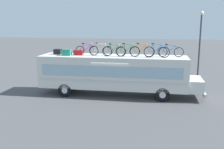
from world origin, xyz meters
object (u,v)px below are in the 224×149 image
at_px(rooftop_bicycle_3, 114,51).
at_px(bus, 115,72).
at_px(rooftop_bicycle_6, 157,52).
at_px(street_lamp, 200,38).
at_px(luggage_bag_1, 58,52).
at_px(luggage_bag_2, 67,52).
at_px(luggage_bag_3, 78,53).
at_px(rooftop_bicycle_1, 87,50).
at_px(rooftop_bicycle_5, 142,51).
at_px(rooftop_bicycle_7, 171,51).
at_px(rooftop_bicycle_4, 128,51).
at_px(rooftop_bicycle_2, 101,50).

bearing_deg(rooftop_bicycle_3, bus, 73.77).
height_order(rooftop_bicycle_6, street_lamp, street_lamp).
distance_m(luggage_bag_1, street_lamp, 12.54).
distance_m(luggage_bag_2, luggage_bag_3, 0.81).
distance_m(luggage_bag_3, rooftop_bicycle_1, 0.64).
xyz_separation_m(luggage_bag_3, rooftop_bicycle_3, (2.60, -0.22, 0.19)).
distance_m(luggage_bag_1, rooftop_bicycle_3, 4.27).
height_order(rooftop_bicycle_5, rooftop_bicycle_7, rooftop_bicycle_5).
xyz_separation_m(luggage_bag_2, rooftop_bicycle_1, (1.35, 0.43, 0.15)).
relative_size(bus, rooftop_bicycle_7, 6.58).
relative_size(luggage_bag_1, rooftop_bicycle_4, 0.30).
distance_m(rooftop_bicycle_4, rooftop_bicycle_5, 0.95).
xyz_separation_m(luggage_bag_2, rooftop_bicycle_6, (6.24, 0.00, 0.18)).
height_order(rooftop_bicycle_4, rooftop_bicycle_6, rooftop_bicycle_6).
xyz_separation_m(luggage_bag_2, rooftop_bicycle_4, (4.28, 0.18, 0.16)).
height_order(rooftop_bicycle_1, rooftop_bicycle_7, rooftop_bicycle_7).
relative_size(bus, rooftop_bicycle_1, 6.75).
xyz_separation_m(rooftop_bicycle_2, rooftop_bicycle_5, (2.86, -0.13, 0.01)).
height_order(luggage_bag_2, rooftop_bicycle_6, rooftop_bicycle_6).
distance_m(rooftop_bicycle_1, rooftop_bicycle_4, 2.95).
xyz_separation_m(bus, rooftop_bicycle_4, (0.87, -0.10, 1.53)).
bearing_deg(luggage_bag_3, bus, -0.45).
relative_size(luggage_bag_2, luggage_bag_3, 0.96).
bearing_deg(luggage_bag_3, rooftop_bicycle_2, 1.43).
distance_m(rooftop_bicycle_1, rooftop_bicycle_7, 5.82).
distance_m(luggage_bag_2, street_lamp, 12.07).
bearing_deg(luggage_bag_3, rooftop_bicycle_1, 11.92).
relative_size(luggage_bag_1, rooftop_bicycle_1, 0.30).
bearing_deg(rooftop_bicycle_7, rooftop_bicycle_6, -152.51).
relative_size(rooftop_bicycle_5, rooftop_bicycle_7, 0.97).
xyz_separation_m(bus, rooftop_bicycle_1, (-2.07, 0.15, 1.52)).
distance_m(rooftop_bicycle_3, rooftop_bicycle_5, 1.89).
bearing_deg(rooftop_bicycle_5, rooftop_bicycle_3, -176.07).
distance_m(luggage_bag_2, rooftop_bicycle_5, 5.24).
height_order(rooftop_bicycle_2, street_lamp, street_lamp).
bearing_deg(luggage_bag_1, rooftop_bicycle_1, -2.76).
bearing_deg(rooftop_bicycle_6, luggage_bag_2, -180.00).
bearing_deg(street_lamp, rooftop_bicycle_2, -140.06).
relative_size(rooftop_bicycle_4, rooftop_bicycle_6, 0.97).
distance_m(rooftop_bicycle_1, rooftop_bicycle_6, 4.91).
bearing_deg(rooftop_bicycle_7, rooftop_bicycle_2, -178.36).
distance_m(rooftop_bicycle_2, rooftop_bicycle_6, 3.88).
bearing_deg(rooftop_bicycle_4, rooftop_bicycle_7, 5.93).
bearing_deg(luggage_bag_1, luggage_bag_2, -31.30).
xyz_separation_m(rooftop_bicycle_6, street_lamp, (3.76, 6.73, 0.53)).
height_order(bus, luggage_bag_3, luggage_bag_3).
height_order(luggage_bag_2, street_lamp, street_lamp).
distance_m(bus, street_lamp, 9.45).
bearing_deg(luggage_bag_1, rooftop_bicycle_4, -3.93).
xyz_separation_m(luggage_bag_2, rooftop_bicycle_7, (7.16, 0.48, 0.15)).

